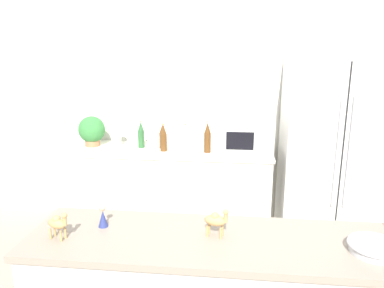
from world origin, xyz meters
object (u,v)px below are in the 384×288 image
Objects in this scene: paper_towel_roll at (116,135)px; camel_figurine_second at (216,220)px; refrigerator at (332,152)px; camel_figurine at (58,223)px; microwave at (244,137)px; back_bottle_0 at (163,136)px; back_bottle_1 at (141,135)px; fruit_bowl at (375,247)px; wise_man_figurine_crimson at (103,217)px; back_bottle_3 at (186,137)px; potted_plant at (92,130)px; back_bottle_2 at (207,138)px; back_bottle_4 at (164,138)px.

paper_towel_roll is 2.27m from camel_figurine_second.
camel_figurine is (-1.80, -2.02, 0.15)m from refrigerator.
microwave is 0.83m from back_bottle_0.
fruit_bowl is at bearing -51.92° from back_bottle_1.
wise_man_figurine_crimson is (-0.60, 0.04, -0.04)m from camel_figurine_second.
back_bottle_1 is at bearing 98.02° from wise_man_figurine_crimson.
camel_figurine is at bearing -178.49° from fruit_bowl.
paper_towel_roll reaches higher than camel_figurine_second.
refrigerator is 7.24× the size of paper_towel_roll.
back_bottle_1 is 2.32× the size of wise_man_figurine_crimson.
back_bottle_0 reaches higher than back_bottle_3.
potted_plant is 1.25× the size of paper_towel_roll.
back_bottle_0 is at bearing 91.37° from wise_man_figurine_crimson.
back_bottle_1 is 0.47m from back_bottle_3.
refrigerator is 5.84× the size of back_bottle_2.
back_bottle_3 is at bearing 1.33° from paper_towel_roll.
refrigerator reaches higher than potted_plant.
back_bottle_3 is 0.92× the size of back_bottle_4.
wise_man_figurine_crimson is at bearing 175.11° from fruit_bowl.
back_bottle_0 is (0.76, -0.02, -0.04)m from potted_plant.
refrigerator is 2.18m from camel_figurine_second.
back_bottle_0 reaches higher than fruit_bowl.
paper_towel_roll reaches higher than wise_man_figurine_crimson.
potted_plant reaches higher than microwave.
refrigerator is at bearing 48.89° from wise_man_figurine_crimson.
refrigerator is 6.55× the size of back_bottle_4.
back_bottle_4 is 2.36m from fruit_bowl.
refrigerator reaches higher than wise_man_figurine_crimson.
back_bottle_0 is 2.09m from camel_figurine.
paper_towel_roll is at bearing 99.89° from camel_figurine.
back_bottle_1 is (-1.90, 0.07, 0.11)m from refrigerator.
microwave is 0.81m from back_bottle_4.
microwave is at bearing 0.53° from back_bottle_3.
back_bottle_0 reaches higher than wise_man_figurine_crimson.
camel_figurine is at bearing -94.56° from back_bottle_4.
back_bottle_4 reaches higher than back_bottle_3.
back_bottle_2 is 1.12× the size of back_bottle_4.
camel_figurine reaches higher than wise_man_figurine_crimson.
back_bottle_1 reaches higher than camel_figurine.
refrigerator is at bearing -2.59° from back_bottle_3.
camel_figurine is (0.63, -2.10, 0.01)m from potted_plant.
back_bottle_2 is at bearing -26.09° from back_bottle_3.
camel_figurine_second is at bearing 8.07° from camel_figurine.
camel_figurine_second is at bearing -84.66° from back_bottle_2.
refrigerator is 1.65m from back_bottle_4.
fruit_bowl is (1.61, -2.05, -0.02)m from back_bottle_1.
microwave reaches higher than paper_towel_roll.
camel_figurine is (-0.60, -1.98, 0.02)m from back_bottle_2.
back_bottle_1 reaches higher than back_bottle_0.
back_bottle_0 is 0.48m from back_bottle_2.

